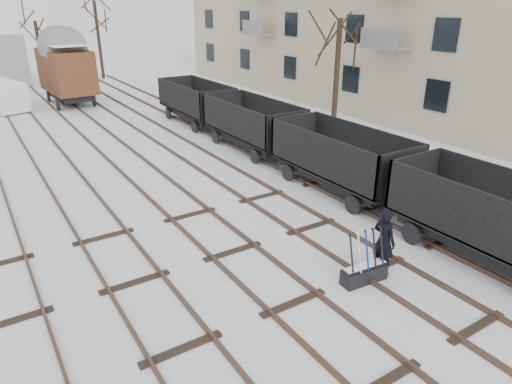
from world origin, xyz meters
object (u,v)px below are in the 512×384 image
freight_wagon_a (495,232)px  box_van_wagon (66,70)px  panel_van (1,95)px  worker (384,241)px  ground_frame (364,272)px

freight_wagon_a → box_van_wagon: 29.77m
panel_van → box_van_wagon: bearing=-19.7°
worker → box_van_wagon: 28.08m
freight_wagon_a → box_van_wagon: box_van_wagon is taller
worker → freight_wagon_a: bearing=-116.8°
ground_frame → worker: worker is taller
ground_frame → worker: bearing=12.6°
ground_frame → freight_wagon_a: (3.82, -1.20, 0.65)m
freight_wagon_a → panel_van: bearing=108.1°
worker → box_van_wagon: size_ratio=0.34×
ground_frame → worker: size_ratio=0.78×
ground_frame → panel_van: panel_van is taller
ground_frame → freight_wagon_a: bearing=-12.5°
panel_van → freight_wagon_a: bearing=-87.4°
ground_frame → box_van_wagon: box_van_wagon is taller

